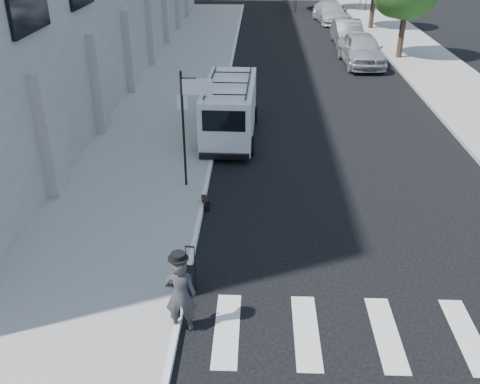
# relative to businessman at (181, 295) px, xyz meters

# --- Properties ---
(ground) EXTENTS (120.00, 120.00, 0.00)m
(ground) POSITION_rel_businessman_xyz_m (1.90, 3.00, -0.86)
(ground) COLOR black
(ground) RESTS_ON ground
(sidewalk_left) EXTENTS (4.50, 48.00, 0.15)m
(sidewalk_left) POSITION_rel_businessman_xyz_m (-2.35, 19.00, -0.78)
(sidewalk_left) COLOR gray
(sidewalk_left) RESTS_ON ground
(sidewalk_right) EXTENTS (4.00, 56.00, 0.15)m
(sidewalk_right) POSITION_rel_businessman_xyz_m (10.90, 23.00, -0.78)
(sidewalk_right) COLOR gray
(sidewalk_right) RESTS_ON ground
(sign_pole) EXTENTS (1.03, 0.07, 3.50)m
(sign_pole) POSITION_rel_businessman_xyz_m (-0.46, 6.20, 1.80)
(sign_pole) COLOR black
(sign_pole) RESTS_ON sidewalk_left
(businessman) EXTENTS (0.65, 0.45, 1.71)m
(businessman) POSITION_rel_businessman_xyz_m (0.00, 0.00, 0.00)
(businessman) COLOR #333335
(businessman) RESTS_ON ground
(briefcase) EXTENTS (0.27, 0.45, 0.34)m
(briefcase) POSITION_rel_businessman_xyz_m (0.00, 5.00, -0.69)
(briefcase) COLOR black
(briefcase) RESTS_ON ground
(suitcase) EXTENTS (0.28, 0.41, 1.07)m
(suitcase) POSITION_rel_businessman_xyz_m (0.00, 1.24, -0.57)
(suitcase) COLOR black
(suitcase) RESTS_ON ground
(cargo_van) EXTENTS (2.03, 5.46, 2.06)m
(cargo_van) POSITION_rel_businessman_xyz_m (0.40, 10.71, 0.22)
(cargo_van) COLOR silver
(cargo_van) RESTS_ON ground
(parked_car_a) EXTENTS (2.25, 5.13, 1.72)m
(parked_car_a) POSITION_rel_businessman_xyz_m (7.09, 21.71, 0.00)
(parked_car_a) COLOR #AAACB3
(parked_car_a) RESTS_ON ground
(parked_car_b) EXTENTS (1.68, 4.68, 1.53)m
(parked_car_b) POSITION_rel_businessman_xyz_m (7.04, 26.76, -0.09)
(parked_car_b) COLOR #56585D
(parked_car_b) RESTS_ON ground
(parked_car_c) EXTENTS (2.70, 5.38, 1.50)m
(parked_car_c) POSITION_rel_businessman_xyz_m (6.90, 34.99, -0.10)
(parked_car_c) COLOR #B3B6BC
(parked_car_c) RESTS_ON ground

